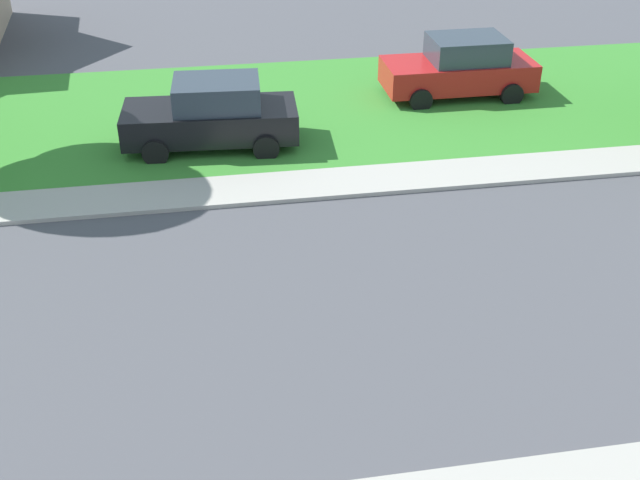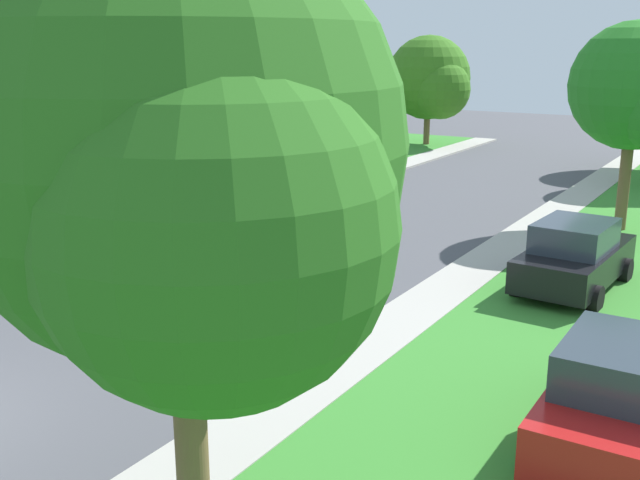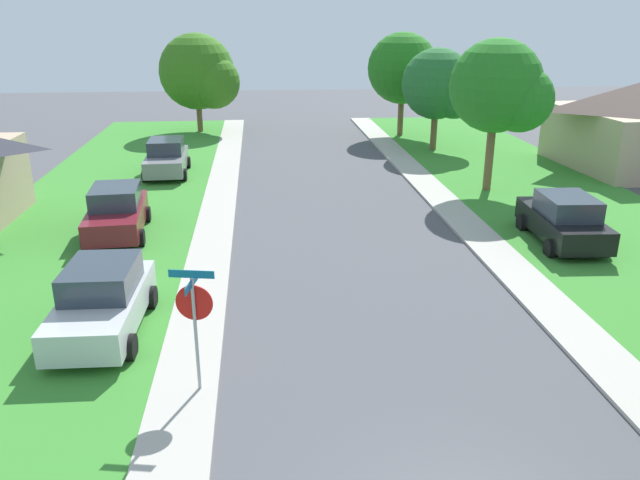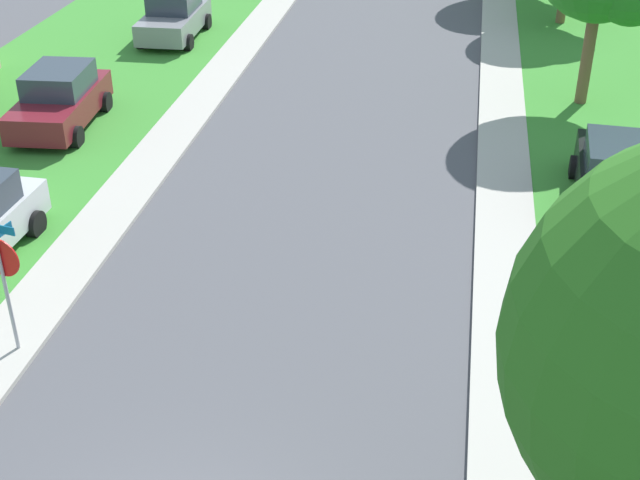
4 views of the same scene
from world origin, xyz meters
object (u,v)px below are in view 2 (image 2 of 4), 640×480
(car_red_driveway_right, at_px, (622,395))
(tree_sidewalk_far, at_px, (186,165))
(car_silver_kerbside_mid, at_px, (21,225))
(car_maroon_across_road, at_px, (171,181))
(house_left_setback, at_px, (37,126))
(tree_sidewalk_near, at_px, (432,81))
(car_grey_near_corner, at_px, (311,154))
(car_black_far_down_street, at_px, (575,256))

(car_red_driveway_right, bearing_deg, tree_sidewalk_far, -120.21)
(car_silver_kerbside_mid, relative_size, car_maroon_across_road, 0.98)
(car_silver_kerbside_mid, height_order, house_left_setback, house_left_setback)
(car_maroon_across_road, distance_m, tree_sidewalk_near, 20.72)
(car_grey_near_corner, height_order, house_left_setback, house_left_setback)
(car_silver_kerbside_mid, relative_size, car_black_far_down_street, 0.99)
(car_black_far_down_street, xyz_separation_m, tree_sidewalk_near, (-13.82, 22.88, 2.93))
(car_black_far_down_street, bearing_deg, tree_sidewalk_far, -93.77)
(car_red_driveway_right, xyz_separation_m, tree_sidewalk_far, (-3.23, -5.55, 3.87))
(car_red_driveway_right, relative_size, house_left_setback, 0.48)
(car_red_driveway_right, xyz_separation_m, house_left_setback, (-26.22, 10.48, 1.50))
(car_red_driveway_right, bearing_deg, car_grey_near_corner, 132.87)
(car_silver_kerbside_mid, relative_size, car_grey_near_corner, 1.00)
(car_maroon_across_road, distance_m, tree_sidewalk_far, 21.36)
(car_maroon_across_road, xyz_separation_m, car_grey_near_corner, (0.60, 8.82, 0.00))
(car_silver_kerbside_mid, distance_m, car_grey_near_corner, 16.24)
(car_silver_kerbside_mid, xyz_separation_m, tree_sidewalk_near, (0.37, 27.86, 2.93))
(car_black_far_down_street, height_order, tree_sidewalk_near, tree_sidewalk_near)
(tree_sidewalk_far, relative_size, house_left_setback, 0.79)
(car_red_driveway_right, height_order, tree_sidewalk_near, tree_sidewalk_near)
(car_grey_near_corner, height_order, car_black_far_down_street, same)
(car_red_driveway_right, distance_m, tree_sidewalk_far, 7.50)
(car_maroon_across_road, xyz_separation_m, tree_sidewalk_far, (14.51, -15.19, 3.87))
(car_silver_kerbside_mid, height_order, car_maroon_across_road, same)
(car_silver_kerbside_mid, bearing_deg, house_left_setback, 139.42)
(car_silver_kerbside_mid, distance_m, car_red_driveway_right, 16.74)
(car_silver_kerbside_mid, height_order, tree_sidewalk_far, tree_sidewalk_far)
(car_silver_kerbside_mid, height_order, car_grey_near_corner, same)
(tree_sidewalk_near, xyz_separation_m, house_left_setback, (-10.01, -19.61, -1.43))
(car_red_driveway_right, bearing_deg, house_left_setback, 158.21)
(car_black_far_down_street, height_order, house_left_setback, house_left_setback)
(tree_sidewalk_far, bearing_deg, car_maroon_across_road, 133.69)
(car_silver_kerbside_mid, height_order, tree_sidewalk_near, tree_sidewalk_near)
(car_black_far_down_street, height_order, tree_sidewalk_far, tree_sidewalk_far)
(car_maroon_across_road, height_order, tree_sidewalk_far, tree_sidewalk_far)
(car_grey_near_corner, xyz_separation_m, tree_sidewalk_near, (0.93, 11.64, 2.93))
(car_red_driveway_right, xyz_separation_m, tree_sidewalk_near, (-16.21, 30.09, 2.93))
(car_black_far_down_street, distance_m, tree_sidewalk_far, 13.36)
(car_maroon_across_road, distance_m, house_left_setback, 8.65)
(house_left_setback, bearing_deg, car_maroon_across_road, -5.67)
(car_silver_kerbside_mid, distance_m, house_left_setback, 12.77)
(car_black_far_down_street, bearing_deg, car_maroon_across_road, 171.01)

